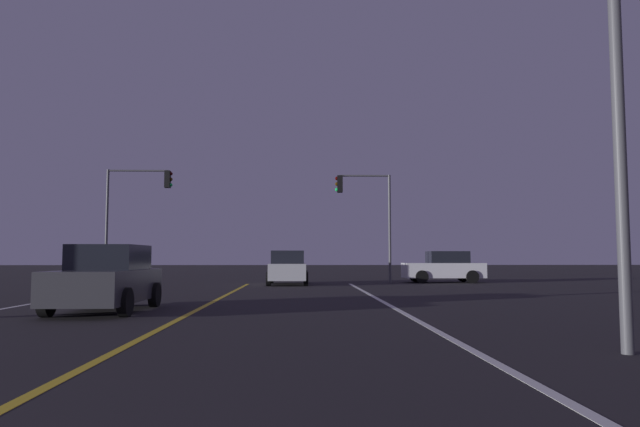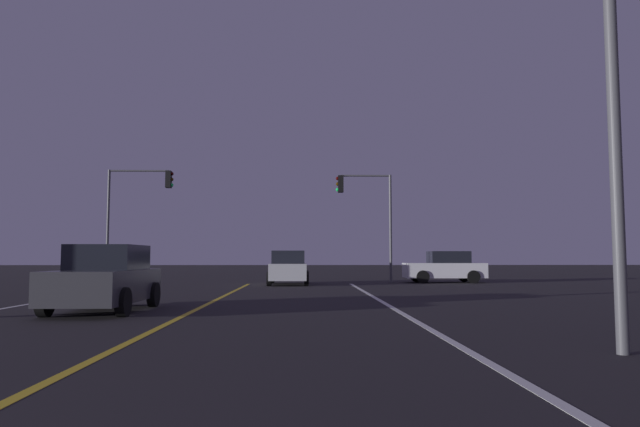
{
  "view_description": "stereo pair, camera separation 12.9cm",
  "coord_description": "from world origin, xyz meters",
  "px_view_note": "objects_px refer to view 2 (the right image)",
  "views": [
    {
      "loc": [
        2.71,
        -0.73,
        1.39
      ],
      "look_at": [
        3.48,
        22.23,
        3.12
      ],
      "focal_mm": 32.46,
      "sensor_mm": 36.0,
      "label": 1
    },
    {
      "loc": [
        2.84,
        -0.73,
        1.39
      ],
      "look_at": [
        3.48,
        22.23,
        3.12
      ],
      "focal_mm": 32.46,
      "sensor_mm": 36.0,
      "label": 2
    }
  ],
  "objects_px": {
    "car_ahead_far": "(289,268)",
    "car_oncoming": "(106,279)",
    "traffic_light_near_right": "(365,203)",
    "traffic_light_near_left": "(138,199)",
    "car_crossing_side": "(445,267)"
  },
  "relations": [
    {
      "from": "car_ahead_far",
      "to": "car_oncoming",
      "type": "bearing_deg",
      "value": 163.14
    },
    {
      "from": "car_crossing_side",
      "to": "traffic_light_near_right",
      "type": "distance_m",
      "value": 5.71
    },
    {
      "from": "traffic_light_near_right",
      "to": "car_oncoming",
      "type": "bearing_deg",
      "value": 61.59
    },
    {
      "from": "traffic_light_near_left",
      "to": "car_oncoming",
      "type": "bearing_deg",
      "value": -76.79
    },
    {
      "from": "car_crossing_side",
      "to": "traffic_light_near_left",
      "type": "distance_m",
      "value": 16.83
    },
    {
      "from": "car_crossing_side",
      "to": "traffic_light_near_left",
      "type": "xyz_separation_m",
      "value": [
        -16.41,
        -0.97,
        3.6
      ]
    },
    {
      "from": "car_crossing_side",
      "to": "car_oncoming",
      "type": "xyz_separation_m",
      "value": [
        -12.8,
        -16.38,
        0.0
      ]
    },
    {
      "from": "car_ahead_far",
      "to": "traffic_light_near_right",
      "type": "distance_m",
      "value": 5.41
    },
    {
      "from": "traffic_light_near_right",
      "to": "traffic_light_near_left",
      "type": "bearing_deg",
      "value": -0.0
    },
    {
      "from": "car_oncoming",
      "to": "car_ahead_far",
      "type": "bearing_deg",
      "value": 163.14
    },
    {
      "from": "car_oncoming",
      "to": "traffic_light_near_left",
      "type": "distance_m",
      "value": 16.23
    },
    {
      "from": "car_ahead_far",
      "to": "car_crossing_side",
      "type": "distance_m",
      "value": 8.74
    },
    {
      "from": "car_ahead_far",
      "to": "car_oncoming",
      "type": "relative_size",
      "value": 1.0
    },
    {
      "from": "car_crossing_side",
      "to": "car_oncoming",
      "type": "distance_m",
      "value": 20.79
    },
    {
      "from": "car_ahead_far",
      "to": "traffic_light_near_left",
      "type": "height_order",
      "value": "traffic_light_near_left"
    }
  ]
}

